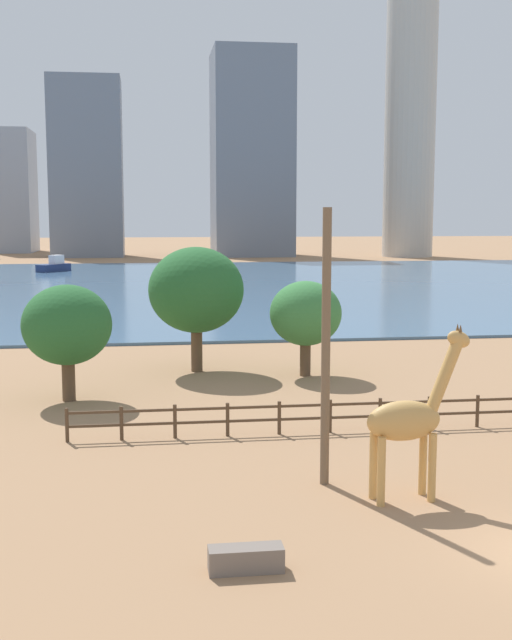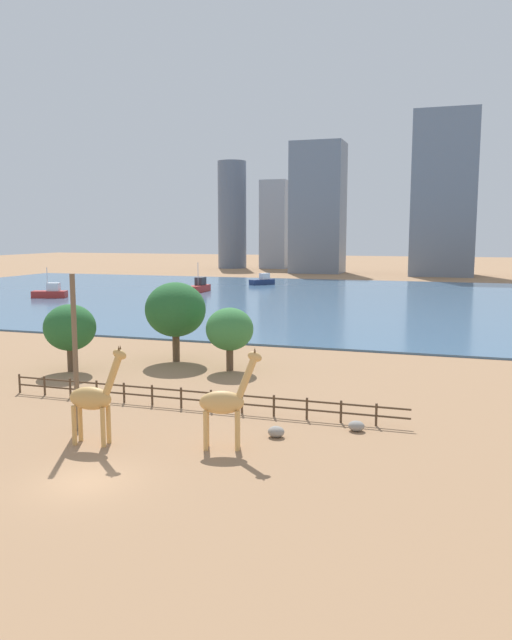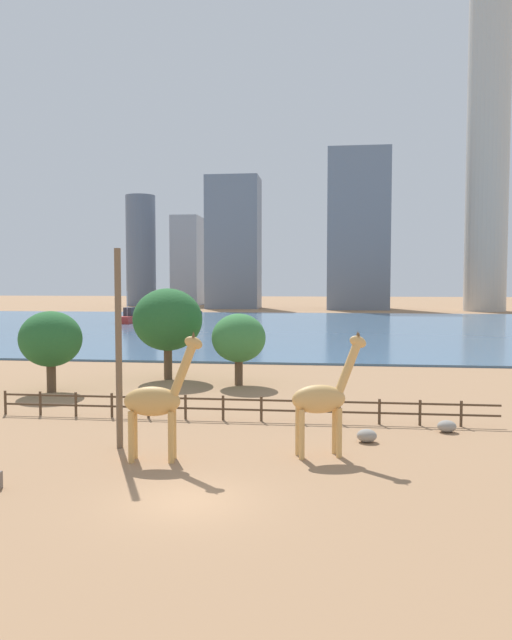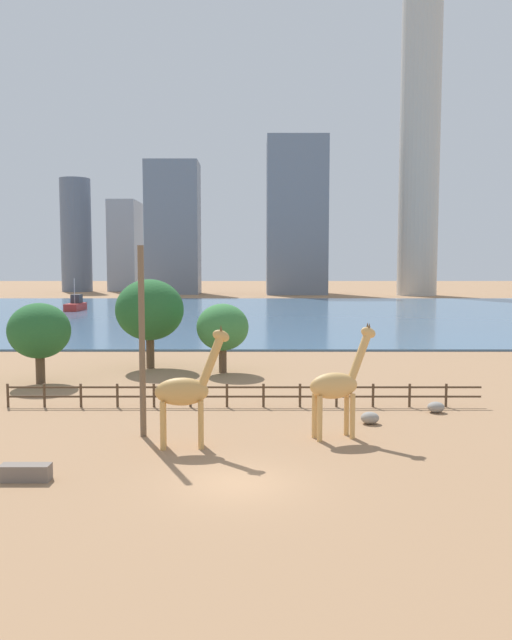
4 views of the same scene
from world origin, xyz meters
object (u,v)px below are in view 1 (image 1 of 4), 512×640
at_px(boat_tug, 54,266).
at_px(utility_pole, 326,349).
at_px(giraffe_tall, 409,420).
at_px(feeding_trough, 246,559).
at_px(tree_right_tall, 67,325).
at_px(tree_left_large, 306,314).
at_px(tree_center_broad, 196,290).

bearing_deg(boat_tug, utility_pole, 47.74).
distance_m(giraffe_tall, feeding_trough, 7.14).
height_order(giraffe_tall, feeding_trough, giraffe_tall).
xyz_separation_m(feeding_trough, tree_right_tall, (-5.87, 18.62, 3.17)).
xyz_separation_m(tree_left_large, tree_center_broad, (-5.59, 1.98, 1.12)).
xyz_separation_m(utility_pole, tree_right_tall, (-9.09, 12.75, -0.87)).
distance_m(giraffe_tall, boat_tug, 99.25).
height_order(utility_pole, tree_left_large, utility_pole).
bearing_deg(giraffe_tall, tree_right_tall, 122.44).
relative_size(giraffe_tall, tree_left_large, 1.05).
xyz_separation_m(feeding_trough, tree_center_broad, (0.36, 24.73, 4.12)).
relative_size(giraffe_tall, tree_center_broad, 0.78).
xyz_separation_m(giraffe_tall, tree_left_large, (0.57, 18.59, 0.84)).
bearing_deg(tree_left_large, feeding_trough, -104.66).
bearing_deg(feeding_trough, giraffe_tall, 37.69).
relative_size(tree_center_broad, tree_right_tall, 1.27).
relative_size(utility_pole, tree_center_broad, 1.29).
bearing_deg(giraffe_tall, boat_tug, 96.79).
bearing_deg(utility_pole, tree_right_tall, 125.49).
relative_size(feeding_trough, tree_left_large, 0.36).
bearing_deg(tree_right_tall, utility_pole, -54.51).
distance_m(utility_pole, boat_tug, 97.18).
xyz_separation_m(tree_left_large, tree_right_tall, (-11.82, -4.13, 0.18)).
xyz_separation_m(tree_center_broad, tree_right_tall, (-6.23, -6.11, -0.94)).
height_order(giraffe_tall, boat_tug, giraffe_tall).
relative_size(feeding_trough, boat_tug, 0.33).
height_order(tree_right_tall, boat_tug, tree_right_tall).
height_order(tree_center_broad, tree_right_tall, tree_center_broad).
bearing_deg(boat_tug, giraffe_tall, 48.77).
distance_m(utility_pole, tree_right_tall, 15.68).
relative_size(utility_pole, boat_tug, 1.60).
xyz_separation_m(tree_right_tall, boat_tug, (-9.78, 82.52, -2.47)).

